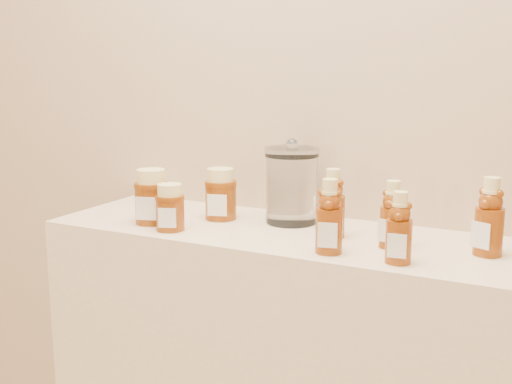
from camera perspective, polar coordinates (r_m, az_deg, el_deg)
The scene contains 10 objects.
wall_back at distance 1.76m, azimuth 4.95°, elevation 12.43°, with size 3.50×0.02×2.70m, color tan.
bear_bottle_back_left at distance 1.56m, azimuth 6.82°, elevation -0.61°, with size 0.06×0.06×0.19m, color #6A2B08, non-canonical shape.
bear_bottle_back_mid at distance 1.49m, azimuth 12.03°, elevation -1.57°, with size 0.06×0.06×0.18m, color #6A2B08, non-canonical shape.
bear_bottle_back_right at distance 1.49m, azimuth 20.08°, elevation -1.64°, with size 0.07×0.07×0.20m, color #6A2B08, non-canonical shape.
bear_bottle_front_left at distance 1.43m, azimuth 6.55°, elevation -1.72°, with size 0.06×0.06×0.19m, color #6A2B08, non-canonical shape.
bear_bottle_front_right at distance 1.38m, azimuth 12.63°, elevation -2.70°, with size 0.06×0.06×0.17m, color #6A2B08, non-canonical shape.
honey_jar_left at distance 1.71m, azimuth -9.28°, elevation -0.38°, with size 0.09×0.09×0.14m, color #6A2B08, non-canonical shape.
honey_jar_back at distance 1.74m, azimuth -3.16°, elevation -0.17°, with size 0.09×0.09×0.14m, color #6A2B08, non-canonical shape.
honey_jar_front at distance 1.63m, azimuth -7.65°, elevation -1.35°, with size 0.08×0.08×0.12m, color #6A2B08, non-canonical shape.
glass_canister at distance 1.69m, azimuth 3.18°, elevation 0.88°, with size 0.14×0.14×0.22m, color white, non-canonical shape.
Camera 1 is at (0.66, 0.12, 1.32)m, focal length 45.00 mm.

